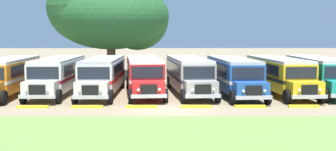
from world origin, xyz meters
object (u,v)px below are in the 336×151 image
Objects in this scene: parked_bus_slot_1 at (58,74)px; parked_bus_slot_5 at (233,74)px; parked_bus_slot_6 at (279,74)px; broad_shade_tree at (110,14)px; parked_bus_slot_3 at (144,74)px; parked_bus_slot_4 at (189,74)px; parked_bus_slot_0 at (9,75)px; parked_bus_slot_7 at (318,73)px; parked_bus_slot_2 at (103,74)px.

parked_bus_slot_1 is 13.79m from parked_bus_slot_5.
broad_shade_tree is (-14.89, 13.04, 5.29)m from parked_bus_slot_6.
parked_bus_slot_4 is (3.58, -0.02, 0.00)m from parked_bus_slot_3.
parked_bus_slot_6 is at bearing -41.21° from broad_shade_tree.
parked_bus_slot_6 is (3.66, 0.31, 0.00)m from parked_bus_slot_5.
parked_bus_slot_0 is 14.06m from parked_bus_slot_4.
parked_bus_slot_4 is 10.37m from parked_bus_slot_7.
broad_shade_tree is (2.55, 12.83, 5.29)m from parked_bus_slot_1.
parked_bus_slot_1 is at bearing -93.30° from parked_bus_slot_2.
parked_bus_slot_0 is 3.74m from parked_bus_slot_1.
parked_bus_slot_4 is (10.35, 0.10, 0.00)m from parked_bus_slot_1.
parked_bus_slot_7 is at bearing 89.48° from parked_bus_slot_0.
parked_bus_slot_1 is 0.99× the size of parked_bus_slot_4.
broad_shade_tree reaches higher than parked_bus_slot_0.
parked_bus_slot_6 is at bearing 81.56° from parked_bus_slot_4.
parked_bus_slot_2 is at bearing 86.24° from parked_bus_slot_1.
parked_bus_slot_3 is 1.00× the size of parked_bus_slot_6.
broad_shade_tree reaches higher than parked_bus_slot_3.
parked_bus_slot_2 is at bearing -95.73° from parked_bus_slot_5.
parked_bus_slot_7 is 0.85× the size of broad_shade_tree.
parked_bus_slot_0 is at bearing -114.88° from broad_shade_tree.
parked_bus_slot_7 is (10.37, 0.08, 0.00)m from parked_bus_slot_4.
parked_bus_slot_6 is at bearing 90.28° from parked_bus_slot_2.
parked_bus_slot_3 is at bearing -89.09° from parked_bus_slot_7.
parked_bus_slot_1 is 14.11m from broad_shade_tree.
parked_bus_slot_5 is at bearing 88.53° from parked_bus_slot_2.
parked_bus_slot_5 is at bearing -83.47° from parked_bus_slot_7.
parked_bus_slot_6 is (10.68, -0.34, 0.00)m from parked_bus_slot_3.
parked_bus_slot_0 is 1.00× the size of parked_bus_slot_7.
parked_bus_slot_3 is at bearing -99.33° from parked_bus_slot_5.
parked_bus_slot_2 is 14.12m from broad_shade_tree.
parked_bus_slot_4 is at bearing 90.56° from parked_bus_slot_0.
parked_bus_slot_0 is at bearing -86.54° from parked_bus_slot_2.
parked_bus_slot_2 is 0.99× the size of parked_bus_slot_6.
parked_bus_slot_2 is at bearing 90.79° from parked_bus_slot_0.
parked_bus_slot_2 is 17.16m from parked_bus_slot_7.
parked_bus_slot_5 is 1.00× the size of parked_bus_slot_6.
parked_bus_slot_3 and parked_bus_slot_5 have the same top height.
parked_bus_slot_6 is (13.88, 0.01, 0.00)m from parked_bus_slot_2.
broad_shade_tree is (-1.01, 13.05, 5.29)m from parked_bus_slot_2.
broad_shade_tree reaches higher than parked_bus_slot_2.
parked_bus_slot_5 is 1.01× the size of parked_bus_slot_7.
parked_bus_slot_4 is 0.86× the size of broad_shade_tree.
parked_bus_slot_0 and parked_bus_slot_6 have the same top height.
parked_bus_slot_0 is 24.42m from parked_bus_slot_7.
parked_bus_slot_0 and parked_bus_slot_2 have the same top height.
parked_bus_slot_1 is at bearing 97.25° from parked_bus_slot_0.
parked_bus_slot_3 is 14.39m from broad_shade_tree.
parked_bus_slot_4 is 3.49m from parked_bus_slot_5.
broad_shade_tree reaches higher than parked_bus_slot_1.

